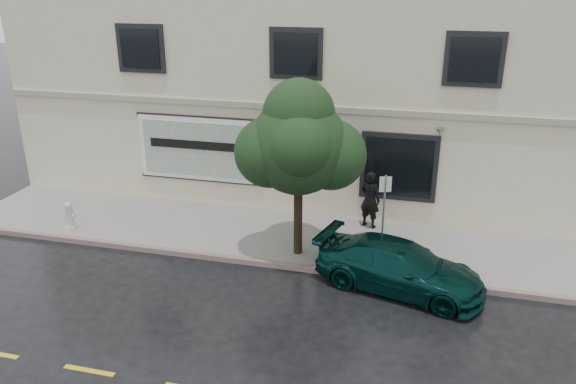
% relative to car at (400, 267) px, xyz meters
% --- Properties ---
extents(ground, '(90.00, 90.00, 0.00)m').
position_rel_car_xyz_m(ground, '(-3.56, -1.20, -0.61)').
color(ground, black).
rests_on(ground, ground).
extents(sidewalk, '(20.00, 3.50, 0.15)m').
position_rel_car_xyz_m(sidewalk, '(-3.56, 2.05, -0.53)').
color(sidewalk, gray).
rests_on(sidewalk, ground).
extents(curb, '(20.00, 0.18, 0.16)m').
position_rel_car_xyz_m(curb, '(-3.56, 0.30, -0.53)').
color(curb, slate).
rests_on(curb, ground).
extents(building, '(20.00, 8.12, 7.00)m').
position_rel_car_xyz_m(building, '(-3.56, 7.80, 2.89)').
color(building, beige).
rests_on(building, ground).
extents(billboard, '(4.30, 0.16, 2.20)m').
position_rel_car_xyz_m(billboard, '(-6.76, 3.72, 1.44)').
color(billboard, white).
rests_on(billboard, ground).
extents(car, '(4.51, 2.86, 1.22)m').
position_rel_car_xyz_m(car, '(0.00, 0.00, 0.00)').
color(car, '#062927').
rests_on(car, ground).
extents(pedestrian, '(0.77, 0.65, 1.78)m').
position_rel_car_xyz_m(pedestrian, '(-1.11, 3.22, 0.43)').
color(pedestrian, black).
rests_on(pedestrian, sidewalk).
extents(umbrella, '(1.43, 1.43, 0.81)m').
position_rel_car_xyz_m(umbrella, '(-1.11, 3.22, 1.73)').
color(umbrella, black).
rests_on(umbrella, pedestrian).
extents(street_tree, '(2.57, 2.57, 4.38)m').
position_rel_car_xyz_m(street_tree, '(-2.82, 1.00, 2.62)').
color(street_tree, black).
rests_on(street_tree, sidewalk).
extents(fire_hydrant, '(0.36, 0.34, 0.87)m').
position_rel_car_xyz_m(fire_hydrant, '(-9.86, 0.83, -0.03)').
color(fire_hydrant, silver).
rests_on(fire_hydrant, sidewalk).
extents(sign_pole, '(0.30, 0.11, 2.51)m').
position_rel_car_xyz_m(sign_pole, '(-0.54, 0.89, 1.06)').
color(sign_pole, gray).
rests_on(sign_pole, sidewalk).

